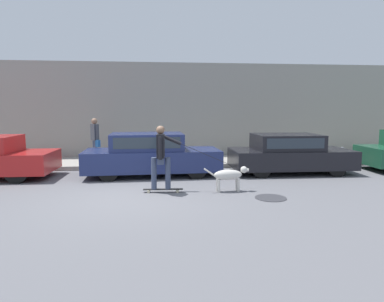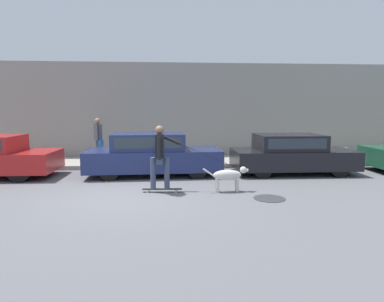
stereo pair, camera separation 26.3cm
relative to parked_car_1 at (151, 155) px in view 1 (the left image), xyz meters
The scene contains 10 objects.
ground_plane 2.83m from the parked_car_1, 100.64° to the right, with size 36.00×36.00×0.00m, color slate.
back_wall 3.98m from the parked_car_1, 97.82° to the left, with size 32.00×0.30×4.03m.
sidewalk_curb 2.45m from the parked_car_1, 102.34° to the left, with size 30.00×2.42×0.14m.
parked_car_1 is the anchor object (origin of this frame).
parked_car_2 4.57m from the parked_car_1, ahead, with size 3.94×1.85×1.29m.
dog 3.14m from the parked_car_1, 49.69° to the right, with size 1.19×0.32×0.65m.
skateboarder 2.34m from the parked_car_1, 82.78° to the right, with size 2.60×0.56×1.70m.
pedestrian_with_bag 2.93m from the parked_car_1, 135.79° to the left, with size 0.42×0.56×1.64m.
manhole_cover 4.31m from the parked_car_1, 47.62° to the right, with size 0.75×0.75×0.01m.
fire_hydrant 6.98m from the parked_car_1, ahead, with size 0.18×0.18×0.75m.
Camera 1 is at (0.68, -8.17, 2.11)m, focal length 32.00 mm.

